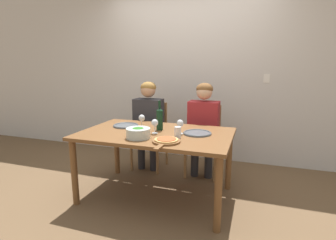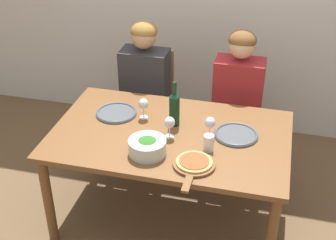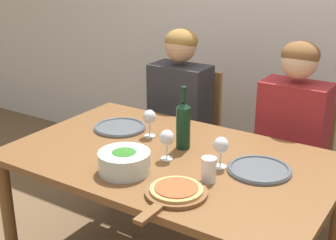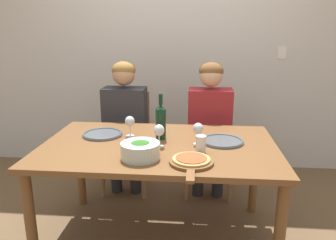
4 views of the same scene
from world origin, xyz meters
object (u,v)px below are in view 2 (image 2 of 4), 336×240
object	(u,v)px
dinner_plate_left	(116,113)
wine_glass_left	(144,105)
wine_bottle	(174,108)
wine_glass_centre	(170,123)
chair_right	(237,111)
chair_left	(149,100)
water_tumbler	(209,143)
person_man	(238,91)
dinner_plate_right	(236,135)
broccoli_bowl	(147,147)
pizza_on_board	(194,164)
wine_glass_right	(210,124)
person_woman	(144,80)

from	to	relation	value
dinner_plate_left	wine_glass_left	size ratio (longest dim) A/B	1.94
wine_glass_left	wine_bottle	bearing A→B (deg)	-7.90
wine_glass_centre	wine_bottle	bearing A→B (deg)	92.41
dinner_plate_left	chair_right	bearing A→B (deg)	40.26
chair_left	wine_glass_centre	size ratio (longest dim) A/B	6.03
dinner_plate_left	water_tumbler	bearing A→B (deg)	-21.89
person_man	dinner_plate_right	xyz separation A→B (m)	(0.06, -0.64, 0.01)
person_man	broccoli_bowl	bearing A→B (deg)	-114.56
broccoli_bowl	wine_glass_centre	xyz separation A→B (m)	(0.09, 0.22, 0.05)
broccoli_bowl	chair_right	bearing A→B (deg)	67.70
wine_bottle	wine_glass_centre	size ratio (longest dim) A/B	2.14
dinner_plate_right	water_tumbler	xyz separation A→B (m)	(-0.15, -0.21, 0.05)
pizza_on_board	wine_glass_right	world-z (taller)	wine_glass_right
chair_right	broccoli_bowl	distance (m)	1.21
pizza_on_board	wine_glass_left	xyz separation A→B (m)	(-0.45, 0.47, 0.09)
dinner_plate_left	dinner_plate_right	distance (m)	0.87
wine_bottle	pizza_on_board	distance (m)	0.51
person_man	dinner_plate_right	size ratio (longest dim) A/B	4.14
broccoli_bowl	pizza_on_board	world-z (taller)	broccoli_bowl
chair_right	wine_glass_centre	distance (m)	1.01
chair_right	wine_glass_right	distance (m)	0.89
pizza_on_board	water_tumbler	distance (m)	0.20
person_woman	wine_bottle	bearing A→B (deg)	-56.72
water_tumbler	wine_glass_centre	bearing A→B (deg)	161.70
dinner_plate_right	chair_left	bearing A→B (deg)	137.56
chair_right	person_woman	distance (m)	0.81
wine_glass_right	wine_glass_centre	size ratio (longest dim) A/B	1.00
chair_left	person_man	xyz separation A→B (m)	(0.76, -0.11, 0.24)
person_woman	wine_glass_right	distance (m)	0.97
person_man	dinner_plate_right	distance (m)	0.65
wine_bottle	wine_glass_left	size ratio (longest dim) A/B	2.14
chair_right	person_man	bearing A→B (deg)	-90.00
chair_right	wine_glass_left	size ratio (longest dim) A/B	6.03
wine_glass_centre	water_tumbler	world-z (taller)	wine_glass_centre
chair_left	pizza_on_board	distance (m)	1.33
person_woman	wine_bottle	world-z (taller)	person_woman
wine_glass_left	wine_glass_right	distance (m)	0.51
person_woman	person_man	size ratio (longest dim) A/B	1.00
wine_glass_right	person_woman	bearing A→B (deg)	133.06
wine_bottle	wine_glass_left	world-z (taller)	wine_bottle
chair_left	wine_glass_left	world-z (taller)	chair_left
wine_glass_centre	wine_glass_right	bearing A→B (deg)	13.33
broccoli_bowl	water_tumbler	xyz separation A→B (m)	(0.36, 0.12, 0.00)
chair_right	dinner_plate_left	size ratio (longest dim) A/B	3.11
wine_glass_right	wine_glass_centre	xyz separation A→B (m)	(-0.25, -0.06, 0.00)
chair_left	pizza_on_board	bearing A→B (deg)	-61.68
person_woman	wine_glass_centre	xyz separation A→B (m)	(0.40, -0.76, 0.11)
chair_left	dinner_plate_left	world-z (taller)	chair_left
person_man	wine_glass_right	distance (m)	0.72
dinner_plate_left	dinner_plate_right	size ratio (longest dim) A/B	1.00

